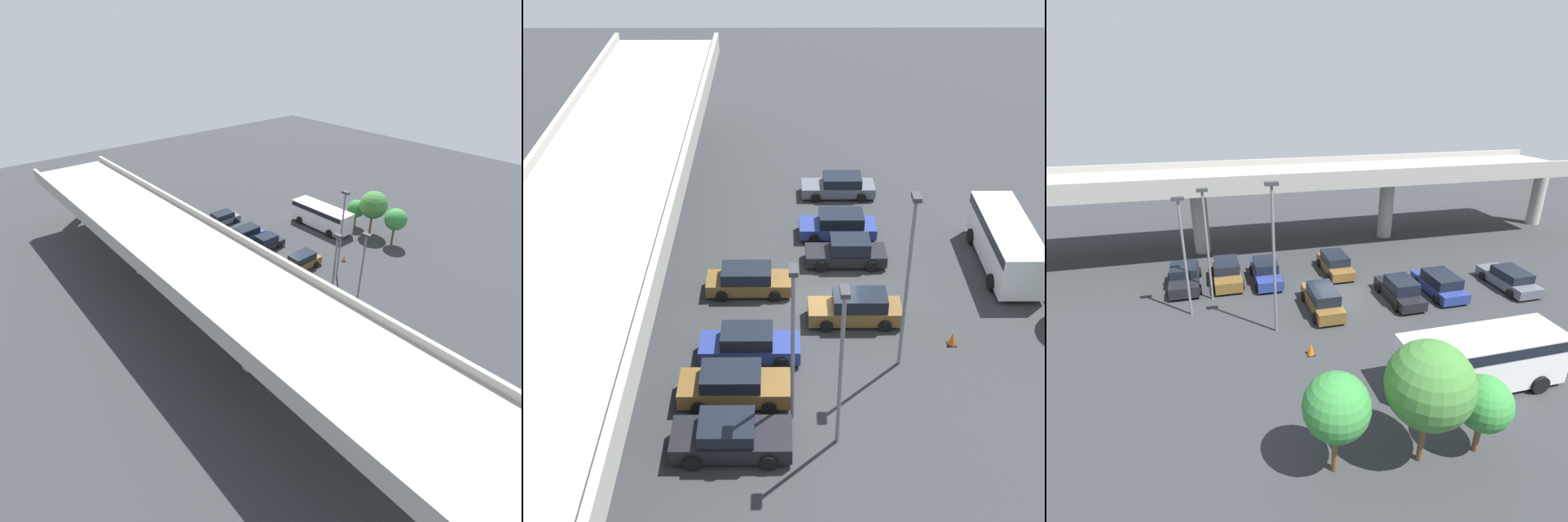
{
  "view_description": "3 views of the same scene",
  "coord_description": "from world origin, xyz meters",
  "views": [
    {
      "loc": [
        -25.39,
        24.82,
        21.67
      ],
      "look_at": [
        -0.28,
        3.33,
        2.1
      ],
      "focal_mm": 28.0,
      "sensor_mm": 36.0,
      "label": 1
    },
    {
      "loc": [
        -30.54,
        2.64,
        22.06
      ],
      "look_at": [
        0.42,
        2.48,
        2.46
      ],
      "focal_mm": 50.0,
      "sensor_mm": 36.0,
      "label": 2
    },
    {
      "loc": [
        -7.87,
        -23.05,
        12.92
      ],
      "look_at": [
        -1.27,
        2.93,
        1.76
      ],
      "focal_mm": 28.0,
      "sensor_mm": 36.0,
      "label": 3
    }
  ],
  "objects": [
    {
      "name": "parked_car_3",
      "position": [
        -1.31,
        -1.11,
        0.77
      ],
      "size": [
        1.97,
        4.64,
        1.61
      ],
      "rotation": [
        0.0,
        0.0,
        1.57
      ],
      "color": "brown",
      "rests_on": "ground_plane"
    },
    {
      "name": "parked_car_1",
      "position": [
        -6.91,
        4.7,
        0.75
      ],
      "size": [
        2.16,
        4.84,
        1.58
      ],
      "rotation": [
        0.0,
        0.0,
        -1.57
      ],
      "color": "brown",
      "rests_on": "ground_plane"
    },
    {
      "name": "tree_front_centre",
      "position": [
        -0.95,
        -13.07,
        3.53
      ],
      "size": [
        3.17,
        3.17,
        5.12
      ],
      "color": "brown",
      "rests_on": "ground_plane"
    },
    {
      "name": "tree_front_far_right",
      "position": [
        1.37,
        -13.19,
        2.29
      ],
      "size": [
        2.11,
        2.11,
        3.36
      ],
      "color": "brown",
      "rests_on": "ground_plane"
    },
    {
      "name": "highway_overpass",
      "position": [
        -0.0,
        11.31,
        5.89
      ],
      "size": [
        52.5,
        7.9,
        7.19
      ],
      "color": "#9E9B93",
      "rests_on": "ground_plane"
    },
    {
      "name": "ground_plane",
      "position": [
        0.0,
        0.0,
        0.0
      ],
      "size": [
        109.62,
        109.62,
        0.0
      ],
      "primitive_type": "plane",
      "color": "#2D3033"
    },
    {
      "name": "parked_car_6",
      "position": [
        7.21,
        -0.82,
        0.72
      ],
      "size": [
        2.21,
        4.55,
        1.51
      ],
      "rotation": [
        0.0,
        0.0,
        1.57
      ],
      "color": "navy",
      "rests_on": "ground_plane"
    },
    {
      "name": "tree_front_left",
      "position": [
        -4.21,
        -12.72,
        2.96
      ],
      "size": [
        2.42,
        2.42,
        4.19
      ],
      "color": "brown",
      "rests_on": "ground_plane"
    },
    {
      "name": "traffic_cone",
      "position": [
        -3.23,
        -5.57,
        0.33
      ],
      "size": [
        0.44,
        0.44,
        0.7
      ],
      "color": "black",
      "rests_on": "ground_plane"
    },
    {
      "name": "lamp_post_by_overpass",
      "position": [
        -8.07,
        2.18,
        4.45
      ],
      "size": [
        0.7,
        0.35,
        7.53
      ],
      "color": "slate",
      "rests_on": "ground_plane"
    },
    {
      "name": "lamp_post_near_aisle",
      "position": [
        -4.6,
        -2.83,
        5.08
      ],
      "size": [
        0.7,
        0.35,
        8.76
      ],
      "color": "slate",
      "rests_on": "ground_plane"
    },
    {
      "name": "parked_car_0",
      "position": [
        -9.89,
        4.67,
        0.72
      ],
      "size": [
        2.26,
        4.82,
        1.55
      ],
      "rotation": [
        0.0,
        0.0,
        -1.57
      ],
      "color": "black",
      "rests_on": "ground_plane"
    },
    {
      "name": "parked_car_2",
      "position": [
        -4.12,
        4.13,
        0.74
      ],
      "size": [
        2.02,
        4.68,
        1.58
      ],
      "rotation": [
        0.0,
        0.0,
        -1.57
      ],
      "color": "navy",
      "rests_on": "ground_plane"
    },
    {
      "name": "shuttle_bus",
      "position": [
        3.85,
        -9.81,
        1.6
      ],
      "size": [
        7.79,
        2.73,
        2.67
      ],
      "rotation": [
        0.0,
        0.0,
        3.14
      ],
      "color": "white",
      "rests_on": "ground_plane"
    },
    {
      "name": "parked_car_5",
      "position": [
        4.09,
        -1.08,
        0.73
      ],
      "size": [
        2.03,
        4.51,
        1.59
      ],
      "rotation": [
        0.0,
        0.0,
        1.57
      ],
      "color": "black",
      "rests_on": "ground_plane"
    },
    {
      "name": "lamp_post_mid_lot",
      "position": [
        -9.43,
        0.37,
        4.43
      ],
      "size": [
        0.7,
        0.35,
        7.51
      ],
      "color": "slate",
      "rests_on": "ground_plane"
    },
    {
      "name": "parked_car_7",
      "position": [
        12.48,
        -1.21,
        0.67
      ],
      "size": [
        2.16,
        4.79,
        1.42
      ],
      "rotation": [
        0.0,
        0.0,
        1.57
      ],
      "color": "#515660",
      "rests_on": "ground_plane"
    },
    {
      "name": "parked_car_4",
      "position": [
        1.31,
        4.38,
        0.71
      ],
      "size": [
        2.03,
        4.46,
        1.47
      ],
      "rotation": [
        0.0,
        0.0,
        -1.57
      ],
      "color": "brown",
      "rests_on": "ground_plane"
    }
  ]
}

